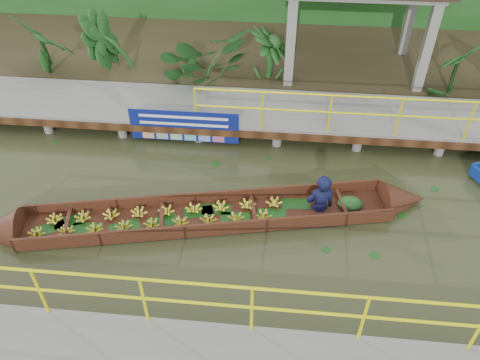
{
  "coord_description": "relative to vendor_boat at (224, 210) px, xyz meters",
  "views": [
    {
      "loc": [
        1.02,
        -7.03,
        6.95
      ],
      "look_at": [
        0.28,
        0.5,
        0.6
      ],
      "focal_mm": 35.0,
      "sensor_mm": 36.0,
      "label": 1
    }
  ],
  "objects": [
    {
      "name": "tropical_plants",
      "position": [
        0.41,
        5.38,
        1.12
      ],
      "size": [
        14.47,
        1.47,
        1.84
      ],
      "color": "#194014",
      "rests_on": "ground"
    },
    {
      "name": "ground",
      "position": [
        0.0,
        0.08,
        -0.25
      ],
      "size": [
        80.0,
        80.0,
        0.0
      ],
      "primitive_type": "plane",
      "color": "#2D341A",
      "rests_on": "ground"
    },
    {
      "name": "far_dock",
      "position": [
        0.02,
        3.5,
        0.23
      ],
      "size": [
        16.0,
        2.06,
        1.66
      ],
      "color": "slate",
      "rests_on": "ground"
    },
    {
      "name": "vendor_boat",
      "position": [
        0.0,
        0.0,
        0.0
      ],
      "size": [
        9.4,
        2.85,
        2.14
      ],
      "rotation": [
        0.0,
        0.0,
        0.21
      ],
      "color": "#39170F",
      "rests_on": "ground"
    },
    {
      "name": "blue_banner",
      "position": [
        -1.3,
        2.56,
        0.31
      ],
      "size": [
        2.72,
        0.04,
        0.85
      ],
      "color": "navy",
      "rests_on": "ground"
    },
    {
      "name": "land_strip",
      "position": [
        0.0,
        7.58,
        -0.02
      ],
      "size": [
        30.0,
        8.0,
        0.45
      ],
      "primitive_type": "cube",
      "color": "#302518",
      "rests_on": "ground"
    }
  ]
}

